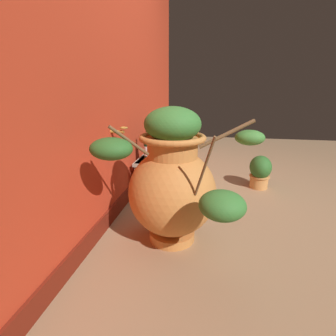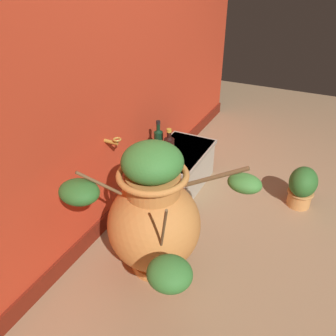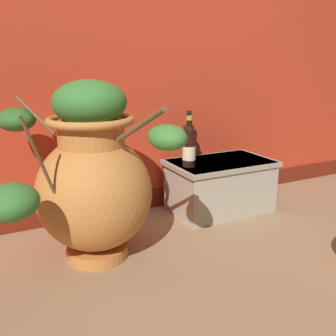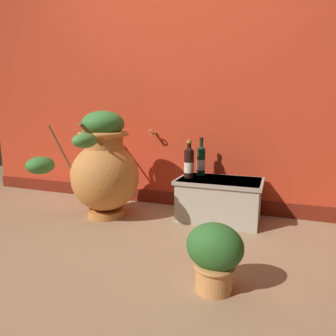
% 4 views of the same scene
% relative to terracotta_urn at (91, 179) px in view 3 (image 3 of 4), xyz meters
% --- Properties ---
extents(ground_plane, '(7.00, 7.00, 0.00)m').
position_rel_terracotta_urn_xyz_m(ground_plane, '(0.47, -0.60, -0.41)').
color(ground_plane, '#9E7A56').
extents(back_wall, '(4.40, 0.33, 2.60)m').
position_rel_terracotta_urn_xyz_m(back_wall, '(0.47, 0.60, 0.88)').
color(back_wall, red).
rests_on(back_wall, ground_plane).
extents(terracotta_urn, '(0.77, 0.94, 0.87)m').
position_rel_terracotta_urn_xyz_m(terracotta_urn, '(0.00, 0.00, 0.00)').
color(terracotta_urn, '#CC7F3D').
rests_on(terracotta_urn, ground_plane).
extents(stone_ledge, '(0.67, 0.42, 0.34)m').
position_rel_terracotta_urn_xyz_m(stone_ledge, '(0.92, 0.25, -0.23)').
color(stone_ledge, '#B2A893').
rests_on(stone_ledge, ground_plane).
extents(wine_bottle_left, '(0.07, 0.07, 0.32)m').
position_rel_terracotta_urn_xyz_m(wine_bottle_left, '(0.73, 0.36, 0.05)').
color(wine_bottle_left, black).
rests_on(wine_bottle_left, stone_ledge).
extents(wine_bottle_middle, '(0.08, 0.08, 0.31)m').
position_rel_terracotta_urn_xyz_m(wine_bottle_middle, '(0.67, 0.23, 0.05)').
color(wine_bottle_middle, black).
rests_on(wine_bottle_middle, stone_ledge).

